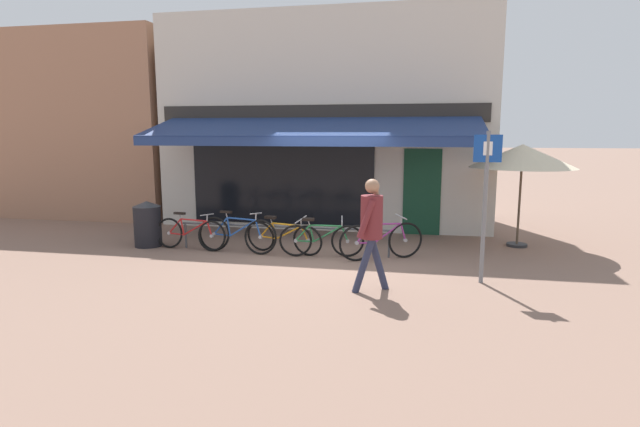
{
  "coord_description": "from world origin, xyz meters",
  "views": [
    {
      "loc": [
        1.86,
        -9.48,
        2.48
      ],
      "look_at": [
        0.15,
        -0.83,
        1.05
      ],
      "focal_mm": 28.0,
      "sensor_mm": 36.0,
      "label": 1
    }
  ],
  "objects_px": {
    "bicycle_red": "(190,233)",
    "parking_sign": "(485,192)",
    "bicycle_green": "(321,239)",
    "pedestrian_adult": "(372,222)",
    "cafe_parasol": "(522,156)",
    "bicycle_purple": "(381,240)",
    "litter_bin": "(148,224)",
    "bicycle_orange": "(283,237)",
    "bicycle_blue": "(237,234)"
  },
  "relations": [
    {
      "from": "bicycle_red",
      "to": "parking_sign",
      "type": "height_order",
      "value": "parking_sign"
    },
    {
      "from": "bicycle_green",
      "to": "pedestrian_adult",
      "type": "height_order",
      "value": "pedestrian_adult"
    },
    {
      "from": "bicycle_green",
      "to": "cafe_parasol",
      "type": "height_order",
      "value": "cafe_parasol"
    },
    {
      "from": "bicycle_green",
      "to": "bicycle_purple",
      "type": "height_order",
      "value": "bicycle_purple"
    },
    {
      "from": "bicycle_green",
      "to": "parking_sign",
      "type": "relative_size",
      "value": 0.68
    },
    {
      "from": "bicycle_green",
      "to": "pedestrian_adult",
      "type": "relative_size",
      "value": 0.95
    },
    {
      "from": "litter_bin",
      "to": "cafe_parasol",
      "type": "relative_size",
      "value": 0.45
    },
    {
      "from": "bicycle_green",
      "to": "litter_bin",
      "type": "bearing_deg",
      "value": 167.8
    },
    {
      "from": "bicycle_red",
      "to": "bicycle_purple",
      "type": "height_order",
      "value": "bicycle_purple"
    },
    {
      "from": "pedestrian_adult",
      "to": "litter_bin",
      "type": "distance_m",
      "value": 5.61
    },
    {
      "from": "bicycle_green",
      "to": "pedestrian_adult",
      "type": "bearing_deg",
      "value": -68.01
    },
    {
      "from": "bicycle_orange",
      "to": "pedestrian_adult",
      "type": "height_order",
      "value": "pedestrian_adult"
    },
    {
      "from": "pedestrian_adult",
      "to": "cafe_parasol",
      "type": "height_order",
      "value": "cafe_parasol"
    },
    {
      "from": "bicycle_orange",
      "to": "bicycle_green",
      "type": "distance_m",
      "value": 0.83
    },
    {
      "from": "bicycle_blue",
      "to": "bicycle_purple",
      "type": "distance_m",
      "value": 3.01
    },
    {
      "from": "bicycle_red",
      "to": "bicycle_orange",
      "type": "relative_size",
      "value": 0.98
    },
    {
      "from": "bicycle_red",
      "to": "pedestrian_adult",
      "type": "distance_m",
      "value": 4.64
    },
    {
      "from": "pedestrian_adult",
      "to": "parking_sign",
      "type": "xyz_separation_m",
      "value": [
        1.77,
        0.79,
        0.43
      ]
    },
    {
      "from": "bicycle_purple",
      "to": "bicycle_orange",
      "type": "bearing_deg",
      "value": 150.78
    },
    {
      "from": "pedestrian_adult",
      "to": "bicycle_blue",
      "type": "bearing_deg",
      "value": 136.35
    },
    {
      "from": "bicycle_green",
      "to": "parking_sign",
      "type": "height_order",
      "value": "parking_sign"
    },
    {
      "from": "bicycle_blue",
      "to": "pedestrian_adult",
      "type": "xyz_separation_m",
      "value": [
        2.99,
        -2.03,
        0.72
      ]
    },
    {
      "from": "bicycle_blue",
      "to": "bicycle_red",
      "type": "bearing_deg",
      "value": -175.49
    },
    {
      "from": "bicycle_orange",
      "to": "litter_bin",
      "type": "relative_size",
      "value": 1.72
    },
    {
      "from": "bicycle_green",
      "to": "parking_sign",
      "type": "xyz_separation_m",
      "value": [
        2.96,
        -1.19,
        1.17
      ]
    },
    {
      "from": "bicycle_red",
      "to": "bicycle_orange",
      "type": "xyz_separation_m",
      "value": [
        2.07,
        0.01,
        -0.01
      ]
    },
    {
      "from": "bicycle_blue",
      "to": "bicycle_purple",
      "type": "height_order",
      "value": "bicycle_blue"
    },
    {
      "from": "bicycle_red",
      "to": "bicycle_green",
      "type": "xyz_separation_m",
      "value": [
        2.89,
        -0.11,
        0.0
      ]
    },
    {
      "from": "bicycle_purple",
      "to": "pedestrian_adult",
      "type": "height_order",
      "value": "pedestrian_adult"
    },
    {
      "from": "bicycle_purple",
      "to": "cafe_parasol",
      "type": "relative_size",
      "value": 0.72
    },
    {
      "from": "litter_bin",
      "to": "cafe_parasol",
      "type": "height_order",
      "value": "cafe_parasol"
    },
    {
      "from": "litter_bin",
      "to": "parking_sign",
      "type": "height_order",
      "value": "parking_sign"
    },
    {
      "from": "parking_sign",
      "to": "cafe_parasol",
      "type": "height_order",
      "value": "parking_sign"
    },
    {
      "from": "bicycle_purple",
      "to": "bicycle_blue",
      "type": "bearing_deg",
      "value": 152.98
    },
    {
      "from": "bicycle_orange",
      "to": "bicycle_red",
      "type": "bearing_deg",
      "value": -166.93
    },
    {
      "from": "litter_bin",
      "to": "parking_sign",
      "type": "relative_size",
      "value": 0.4
    },
    {
      "from": "litter_bin",
      "to": "parking_sign",
      "type": "bearing_deg",
      "value": -11.6
    },
    {
      "from": "bicycle_blue",
      "to": "bicycle_green",
      "type": "xyz_separation_m",
      "value": [
        1.81,
        -0.06,
        -0.03
      ]
    },
    {
      "from": "bicycle_red",
      "to": "parking_sign",
      "type": "relative_size",
      "value": 0.68
    },
    {
      "from": "bicycle_green",
      "to": "bicycle_purple",
      "type": "relative_size",
      "value": 1.07
    },
    {
      "from": "bicycle_blue",
      "to": "bicycle_purple",
      "type": "relative_size",
      "value": 1.13
    },
    {
      "from": "bicycle_red",
      "to": "pedestrian_adult",
      "type": "xyz_separation_m",
      "value": [
        4.07,
        -2.09,
        0.75
      ]
    },
    {
      "from": "bicycle_purple",
      "to": "litter_bin",
      "type": "xyz_separation_m",
      "value": [
        -5.14,
        0.21,
        0.11
      ]
    },
    {
      "from": "bicycle_red",
      "to": "bicycle_green",
      "type": "bearing_deg",
      "value": 4.38
    },
    {
      "from": "cafe_parasol",
      "to": "bicycle_red",
      "type": "bearing_deg",
      "value": -166.39
    },
    {
      "from": "bicycle_green",
      "to": "litter_bin",
      "type": "xyz_separation_m",
      "value": [
        -3.94,
        0.22,
        0.14
      ]
    },
    {
      "from": "bicycle_orange",
      "to": "cafe_parasol",
      "type": "relative_size",
      "value": 0.77
    },
    {
      "from": "bicycle_red",
      "to": "cafe_parasol",
      "type": "relative_size",
      "value": 0.76
    },
    {
      "from": "bicycle_blue",
      "to": "parking_sign",
      "type": "xyz_separation_m",
      "value": [
        4.77,
        -1.25,
        1.14
      ]
    },
    {
      "from": "bicycle_orange",
      "to": "bicycle_purple",
      "type": "relative_size",
      "value": 1.08
    }
  ]
}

